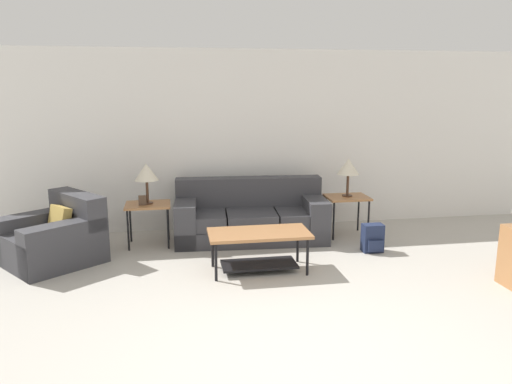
% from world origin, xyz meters
% --- Properties ---
extents(ground_plane, '(24.00, 24.00, 0.00)m').
position_xyz_m(ground_plane, '(0.00, 0.00, 0.00)').
color(ground_plane, '#B2ADA3').
extents(wall_back, '(8.89, 0.06, 2.60)m').
position_xyz_m(wall_back, '(0.00, 4.04, 1.30)').
color(wall_back, white).
rests_on(wall_back, ground_plane).
extents(couch, '(2.09, 0.99, 0.82)m').
position_xyz_m(couch, '(-0.05, 3.37, 0.30)').
color(couch, '#38383D').
rests_on(couch, ground_plane).
extents(armchair, '(1.37, 1.36, 0.80)m').
position_xyz_m(armchair, '(-2.51, 2.85, 0.29)').
color(armchair, '#38383D').
rests_on(armchair, ground_plane).
extents(coffee_table, '(1.14, 0.56, 0.47)m').
position_xyz_m(coffee_table, '(-0.14, 2.14, 0.34)').
color(coffee_table, '#A87042').
rests_on(coffee_table, ground_plane).
extents(side_table_left, '(0.58, 0.46, 0.57)m').
position_xyz_m(side_table_left, '(-1.42, 3.32, 0.51)').
color(side_table_left, '#A87042').
rests_on(side_table_left, ground_plane).
extents(side_table_right, '(0.58, 0.46, 0.57)m').
position_xyz_m(side_table_right, '(1.32, 3.32, 0.51)').
color(side_table_right, '#A87042').
rests_on(side_table_right, ground_plane).
extents(table_lamp_left, '(0.31, 0.31, 0.54)m').
position_xyz_m(table_lamp_left, '(-1.42, 3.32, 0.98)').
color(table_lamp_left, '#472D1E').
rests_on(table_lamp_left, side_table_left).
extents(table_lamp_right, '(0.31, 0.31, 0.54)m').
position_xyz_m(table_lamp_right, '(1.32, 3.32, 0.98)').
color(table_lamp_right, '#472D1E').
rests_on(table_lamp_right, side_table_right).
extents(backpack, '(0.26, 0.24, 0.36)m').
position_xyz_m(backpack, '(1.41, 2.57, 0.17)').
color(backpack, '#1E2847').
rests_on(backpack, ground_plane).
extents(picture_frame, '(0.10, 0.04, 0.13)m').
position_xyz_m(picture_frame, '(-1.48, 3.25, 0.63)').
color(picture_frame, '#4C3828').
rests_on(picture_frame, side_table_left).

